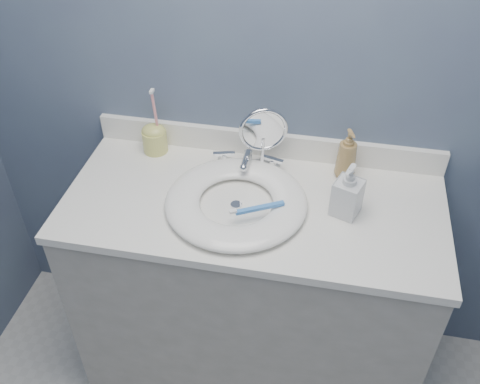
% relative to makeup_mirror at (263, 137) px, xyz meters
% --- Properties ---
extents(back_wall, '(2.20, 0.02, 2.40)m').
position_rel_makeup_mirror_xyz_m(back_wall, '(0.00, 0.10, 0.19)').
color(back_wall, '#4A546F').
rests_on(back_wall, ground).
extents(vanity_cabinet, '(1.20, 0.55, 0.85)m').
position_rel_makeup_mirror_xyz_m(vanity_cabinet, '(0.00, -0.18, -0.59)').
color(vanity_cabinet, '#B1AAA2').
rests_on(vanity_cabinet, ground).
extents(countertop, '(1.22, 0.57, 0.03)m').
position_rel_makeup_mirror_xyz_m(countertop, '(0.00, -0.18, -0.15)').
color(countertop, white).
rests_on(countertop, vanity_cabinet).
extents(backsplash, '(1.22, 0.02, 0.09)m').
position_rel_makeup_mirror_xyz_m(backsplash, '(0.00, 0.09, -0.09)').
color(backsplash, white).
rests_on(backsplash, countertop).
extents(basin, '(0.45, 0.45, 0.04)m').
position_rel_makeup_mirror_xyz_m(basin, '(-0.05, -0.21, -0.11)').
color(basin, white).
rests_on(basin, countertop).
extents(drain, '(0.04, 0.04, 0.01)m').
position_rel_makeup_mirror_xyz_m(drain, '(-0.05, -0.21, -0.13)').
color(drain, silver).
rests_on(drain, countertop).
extents(faucet, '(0.25, 0.13, 0.07)m').
position_rel_makeup_mirror_xyz_m(faucet, '(-0.05, -0.01, -0.10)').
color(faucet, silver).
rests_on(faucet, countertop).
extents(makeup_mirror, '(0.16, 0.09, 0.24)m').
position_rel_makeup_mirror_xyz_m(makeup_mirror, '(0.00, 0.00, 0.00)').
color(makeup_mirror, silver).
rests_on(makeup_mirror, countertop).
extents(soap_bottle_amber, '(0.09, 0.09, 0.18)m').
position_rel_makeup_mirror_xyz_m(soap_bottle_amber, '(0.28, 0.02, -0.04)').
color(soap_bottle_amber, olive).
rests_on(soap_bottle_amber, countertop).
extents(soap_bottle_clear, '(0.10, 0.11, 0.18)m').
position_rel_makeup_mirror_xyz_m(soap_bottle_clear, '(0.29, -0.17, -0.04)').
color(soap_bottle_clear, silver).
rests_on(soap_bottle_clear, countertop).
extents(toothbrush_holder, '(0.09, 0.09, 0.25)m').
position_rel_makeup_mirror_xyz_m(toothbrush_holder, '(-0.39, 0.03, -0.07)').
color(toothbrush_holder, '#CDCC66').
rests_on(toothbrush_holder, countertop).
extents(toothbrush_lying, '(0.16, 0.09, 0.02)m').
position_rel_makeup_mirror_xyz_m(toothbrush_lying, '(0.03, -0.25, -0.09)').
color(toothbrush_lying, '#3A7DCE').
rests_on(toothbrush_lying, basin).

